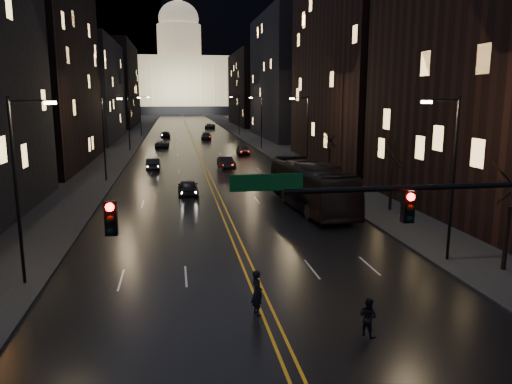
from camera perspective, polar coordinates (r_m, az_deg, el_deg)
name	(u,v)px	position (r m, az deg, el deg)	size (l,w,h in m)	color
ground	(296,379)	(17.27, 4.61, -20.58)	(900.00, 900.00, 0.00)	black
road	(187,128)	(144.59, -7.84, 7.27)	(20.00, 320.00, 0.02)	black
sidewalk_left	(137,128)	(144.92, -13.42, 7.12)	(8.00, 320.00, 0.16)	black
sidewalk_right	(236,127)	(145.62, -2.28, 7.42)	(8.00, 320.00, 0.16)	black
center_line	(187,128)	(144.59, -7.84, 7.28)	(0.62, 320.00, 0.01)	orange
building_left_mid	(32,55)	(70.62, -24.21, 14.06)	(12.00, 30.00, 28.00)	black
building_left_far	(86,91)	(107.68, -18.86, 10.90)	(12.00, 34.00, 20.00)	black
building_left_dist	(113,85)	(155.27, -15.99, 11.64)	(12.00, 40.00, 24.00)	black
building_right_near	(512,54)	(42.31, 27.26, 13.81)	(12.00, 26.00, 24.00)	black
building_right_tall	(364,17)	(69.55, 12.29, 18.96)	(12.00, 30.00, 38.00)	black
building_right_mid	(290,77)	(109.16, 3.92, 13.01)	(12.00, 34.00, 26.00)	black
building_right_dist	(255,89)	(156.24, -0.16, 11.67)	(12.00, 40.00, 22.00)	black
mountain_ridge	(229,21)	(400.61, -3.05, 18.97)	(520.00, 60.00, 130.00)	black
capitol	(180,80)	(264.42, -8.65, 12.59)	(90.00, 50.00, 58.50)	black
traffic_signal	(477,219)	(17.60, 23.93, -2.86)	(17.29, 0.45, 7.00)	black
streetlamp_right_near	(450,171)	(28.52, 21.34, 2.27)	(2.13, 0.25, 9.00)	black
streetlamp_left_near	(20,182)	(25.61, -25.39, 1.05)	(2.13, 0.25, 9.00)	black
streetlamp_right_mid	(306,132)	(56.30, 5.70, 6.89)	(2.13, 0.25, 9.00)	black
streetlamp_left_mid	(105,134)	(54.88, -16.83, 6.37)	(2.13, 0.25, 9.00)	black
streetlamp_right_far	(260,119)	(85.59, 0.50, 8.31)	(2.13, 0.25, 9.00)	black
streetlamp_left_far	(130,120)	(84.66, -14.22, 7.95)	(2.13, 0.25, 9.00)	black
streetlamp_right_dist	(238,113)	(115.24, -2.05, 8.98)	(2.13, 0.25, 9.00)	black
streetlamp_left_dist	(141,114)	(114.56, -12.97, 8.71)	(2.13, 0.25, 9.00)	black
tree_right_near	(511,187)	(28.16, 27.15, 0.55)	(2.40, 2.40, 6.65)	black
tree_right_mid	(393,155)	(40.15, 15.35, 4.14)	(2.40, 2.40, 6.65)	black
tree_right_far	(330,138)	(55.03, 8.44, 6.15)	(2.40, 2.40, 6.65)	black
bus	(311,186)	(40.48, 6.28, 0.73)	(3.16, 13.51, 3.76)	black
oncoming_car_a	(188,187)	(46.05, -7.76, 0.53)	(1.82, 4.53, 1.54)	black
oncoming_car_b	(153,164)	(62.84, -11.65, 3.15)	(1.57, 4.51, 1.49)	black
oncoming_car_c	(162,144)	(89.89, -10.69, 5.43)	(2.23, 4.84, 1.35)	black
oncoming_car_d	(165,135)	(111.21, -10.33, 6.48)	(1.96, 4.81, 1.40)	black
receding_car_a	(226,163)	(62.64, -3.42, 3.34)	(1.59, 4.55, 1.50)	black
receding_car_b	(243,150)	(77.24, -1.49, 4.83)	(1.86, 4.62, 1.57)	black
receding_car_c	(206,136)	(104.40, -5.70, 6.35)	(2.11, 5.19, 1.51)	black
receding_car_d	(210,126)	(138.67, -5.28, 7.50)	(2.59, 5.63, 1.56)	black
pedestrian_a	(257,293)	(21.12, 0.12, -11.44)	(0.71, 0.47, 1.95)	black
pedestrian_b	(368,317)	(19.96, 12.68, -13.75)	(0.74, 0.41, 1.53)	black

